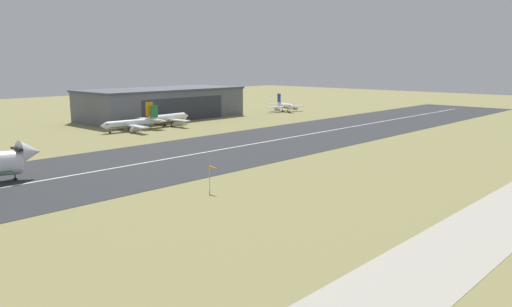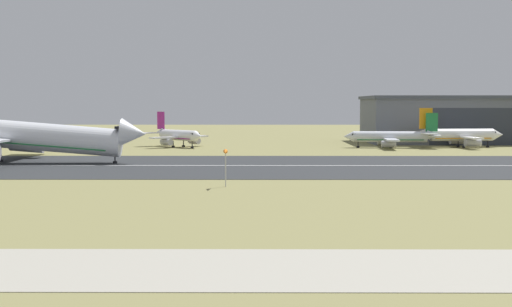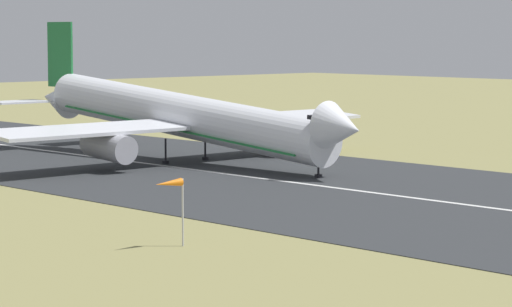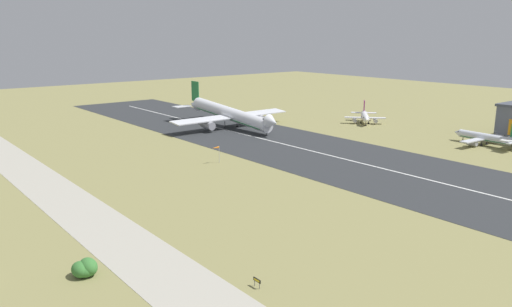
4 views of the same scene
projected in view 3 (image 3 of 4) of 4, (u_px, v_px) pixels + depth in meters
The scene contains 2 objects.
airplane_landing at pixel (181, 117), 148.82m from camera, with size 60.11×54.88×17.34m.
windsock_pole at pixel (170, 186), 88.90m from camera, with size 0.66×2.66×5.14m.
Camera 3 is at (31.48, 16.80, 15.83)m, focal length 85.00 mm.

